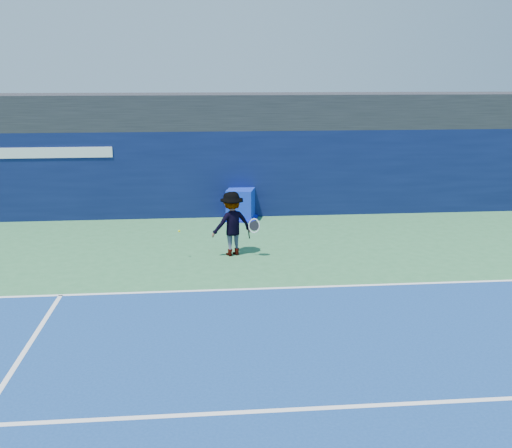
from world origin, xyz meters
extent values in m
plane|color=#327041|center=(0.00, 0.00, 0.00)|extent=(80.00, 80.00, 0.00)
cube|color=white|center=(0.00, 3.00, 0.01)|extent=(24.00, 0.10, 0.01)
cube|color=white|center=(0.00, -2.00, 0.01)|extent=(24.00, 0.10, 0.01)
cube|color=black|center=(0.00, 11.50, 3.60)|extent=(36.00, 3.00, 1.20)
cube|color=#0B143D|center=(0.00, 10.50, 1.50)|extent=(36.00, 1.00, 3.00)
cube|color=white|center=(-7.00, 9.99, 2.35)|extent=(4.50, 0.04, 0.35)
cube|color=#0C25B4|center=(-0.46, 9.72, 0.53)|extent=(1.07, 1.07, 1.06)
cube|color=#0C11B0|center=(-0.46, 9.72, 0.04)|extent=(1.34, 1.34, 0.07)
imported|color=white|center=(-0.96, 5.70, 0.89)|extent=(1.32, 1.04, 1.79)
cylinder|color=black|center=(-0.51, 5.45, 0.65)|extent=(0.08, 0.16, 0.28)
torus|color=white|center=(-0.37, 5.40, 0.90)|extent=(0.33, 0.19, 0.32)
cylinder|color=black|center=(-0.37, 5.40, 0.90)|extent=(0.28, 0.14, 0.27)
sphere|color=yellow|center=(-2.39, 5.43, 0.79)|extent=(0.06, 0.06, 0.06)
camera|label=1|loc=(-1.65, -9.47, 4.89)|focal=40.00mm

